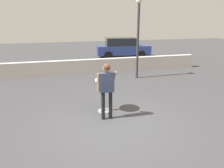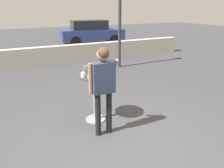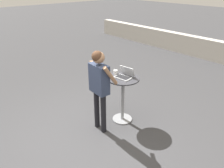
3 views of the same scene
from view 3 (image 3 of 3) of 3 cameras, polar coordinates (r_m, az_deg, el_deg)
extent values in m
plane|color=#3D3D3F|center=(4.53, -6.86, -14.13)|extent=(50.00, 50.00, 0.00)
cylinder|color=gray|center=(5.05, 2.69, -9.06)|extent=(0.44, 0.44, 0.03)
cylinder|color=gray|center=(4.78, 2.81, -4.06)|extent=(0.07, 0.07, 0.99)
cylinder|color=#333338|center=(4.55, 2.95, 1.50)|extent=(0.69, 0.69, 0.02)
cube|color=silver|center=(4.53, 2.85, 1.71)|extent=(0.37, 0.26, 0.02)
cube|color=black|center=(4.53, 2.85, 1.82)|extent=(0.32, 0.21, 0.00)
cube|color=silver|center=(4.60, 4.02, 3.46)|extent=(0.35, 0.14, 0.19)
cube|color=white|center=(4.60, 3.98, 3.47)|extent=(0.32, 0.12, 0.17)
cylinder|color=white|center=(4.69, 0.93, 3.09)|extent=(0.09, 0.09, 0.09)
torus|color=white|center=(4.65, 1.40, 2.92)|extent=(0.04, 0.01, 0.04)
cylinder|color=black|center=(4.61, -4.00, -6.46)|extent=(0.11, 0.11, 0.88)
cylinder|color=black|center=(4.45, -2.25, -7.71)|extent=(0.11, 0.11, 0.88)
cube|color=#2D3851|center=(4.18, -3.38, 1.36)|extent=(0.43, 0.23, 0.58)
sphere|color=#936B4C|center=(4.02, -3.53, 6.91)|extent=(0.23, 0.23, 0.23)
sphere|color=#472D1E|center=(4.00, -3.88, 7.22)|extent=(0.21, 0.21, 0.21)
cylinder|color=#936B4C|center=(4.36, -5.28, 2.57)|extent=(0.07, 0.07, 0.55)
cylinder|color=#936B4C|center=(4.00, -0.39, 2.17)|extent=(0.08, 0.33, 0.42)
camera|label=1|loc=(5.79, -81.64, 4.61)|focal=35.00mm
camera|label=2|loc=(4.73, -55.91, 8.65)|focal=35.00mm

